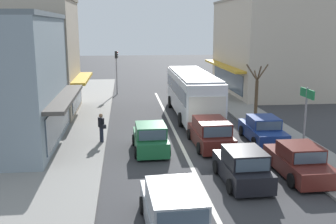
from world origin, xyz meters
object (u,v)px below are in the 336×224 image
wagon_adjacent_lane_trail (210,133)px  parked_sedan_kerb_front (299,162)px  hatchback_behind_bus_mid (243,167)px  pedestrian_with_handbag_near (101,126)px  directional_road_sign (306,106)px  street_tree_right (256,94)px  hatchback_adjacent_lane_lead (150,139)px  traffic_light_downstreet (116,65)px  wagon_queue_far_back (174,211)px  parked_sedan_kerb_second (263,130)px  city_bus (192,91)px

wagon_adjacent_lane_trail → parked_sedan_kerb_front: wagon_adjacent_lane_trail is taller
hatchback_behind_bus_mid → pedestrian_with_handbag_near: 8.89m
wagon_adjacent_lane_trail → directional_road_sign: 5.26m
directional_road_sign → pedestrian_with_handbag_near: bearing=161.5°
wagon_adjacent_lane_trail → street_tree_right: size_ratio=1.15×
parked_sedan_kerb_front → directional_road_sign: 3.40m
hatchback_adjacent_lane_lead → pedestrian_with_handbag_near: bearing=148.4°
wagon_adjacent_lane_trail → traffic_light_downstreet: 18.55m
wagon_adjacent_lane_trail → parked_sedan_kerb_front: size_ratio=1.08×
traffic_light_downstreet → parked_sedan_kerb_front: bearing=-69.7°
wagon_queue_far_back → hatchback_behind_bus_mid: bearing=47.7°
wagon_queue_far_back → pedestrian_with_handbag_near: (-2.81, 10.09, 0.32)m
hatchback_adjacent_lane_lead → parked_sedan_kerb_front: size_ratio=0.89×
hatchback_adjacent_lane_lead → parked_sedan_kerb_second: 6.67m
hatchback_adjacent_lane_lead → wagon_adjacent_lane_trail: (3.35, 0.56, 0.04)m
hatchback_adjacent_lane_lead → pedestrian_with_handbag_near: size_ratio=2.29×
parked_sedan_kerb_front → directional_road_sign: size_ratio=1.17×
street_tree_right → wagon_queue_far_back: bearing=-117.3°
wagon_queue_far_back → traffic_light_downstreet: 26.83m
wagon_queue_far_back → parked_sedan_kerb_second: wagon_queue_far_back is taller
wagon_queue_far_back → traffic_light_downstreet: size_ratio=1.09×
hatchback_behind_bus_mid → street_tree_right: size_ratio=0.95×
street_tree_right → pedestrian_with_handbag_near: street_tree_right is taller
street_tree_right → parked_sedan_kerb_front: bearing=-99.1°
wagon_adjacent_lane_trail → directional_road_sign: bearing=-29.1°
parked_sedan_kerb_front → street_tree_right: size_ratio=1.07×
directional_road_sign → wagon_adjacent_lane_trail: bearing=150.9°
parked_sedan_kerb_front → hatchback_behind_bus_mid: bearing=-169.4°
hatchback_adjacent_lane_lead → traffic_light_downstreet: traffic_light_downstreet is taller
directional_road_sign → hatchback_behind_bus_mid: bearing=-144.3°
hatchback_adjacent_lane_lead → street_tree_right: (8.06, 6.79, 1.12)m
hatchback_adjacent_lane_lead → directional_road_sign: directional_road_sign is taller
wagon_adjacent_lane_trail → street_tree_right: bearing=52.9°
parked_sedan_kerb_front → parked_sedan_kerb_second: (0.27, 5.39, 0.00)m
hatchback_adjacent_lane_lead → wagon_adjacent_lane_trail: size_ratio=0.82×
wagon_queue_far_back → street_tree_right: size_ratio=1.16×
traffic_light_downstreet → city_bus: bearing=-61.1°
parked_sedan_kerb_front → parked_sedan_kerb_second: size_ratio=1.00×
city_bus → parked_sedan_kerb_front: (2.67, -12.21, -1.22)m
hatchback_adjacent_lane_lead → hatchback_behind_bus_mid: bearing=-52.9°
parked_sedan_kerb_second → wagon_adjacent_lane_trail: bearing=-169.1°
parked_sedan_kerb_second → directional_road_sign: directional_road_sign is taller
street_tree_right → traffic_light_downstreet: bearing=131.4°
parked_sedan_kerb_front → street_tree_right: street_tree_right is taller
city_bus → pedestrian_with_handbag_near: bearing=-134.5°
city_bus → traffic_light_downstreet: bearing=118.9°
wagon_adjacent_lane_trail → parked_sedan_kerb_front: 5.61m
wagon_adjacent_lane_trail → street_tree_right: (4.71, 6.23, 1.08)m
wagon_queue_far_back → directional_road_sign: (7.45, 6.65, 1.93)m
wagon_queue_far_back → directional_road_sign: directional_road_sign is taller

